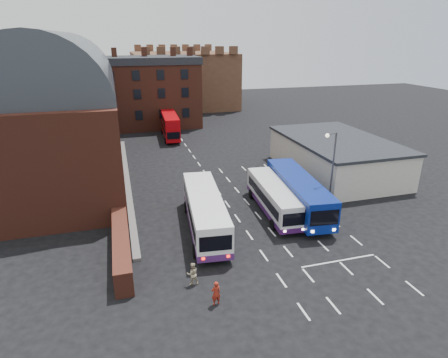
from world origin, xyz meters
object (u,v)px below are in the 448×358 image
object	(u,v)px
bus_white_inbound	(274,196)
pedestrian_beige	(193,274)
street_lamp	(331,165)
bus_red_double	(170,126)
bus_white_outbound	(205,210)
bus_blue	(298,191)
pedestrian_red	(216,293)

from	to	relation	value
bus_white_inbound	pedestrian_beige	xyz separation A→B (m)	(-9.42, -8.62, -0.81)
street_lamp	pedestrian_beige	size ratio (longest dim) A/B	4.80
bus_white_inbound	street_lamp	world-z (taller)	street_lamp
bus_red_double	street_lamp	world-z (taller)	street_lamp
bus_white_outbound	street_lamp	distance (m)	11.97
bus_red_double	street_lamp	size ratio (longest dim) A/B	1.26
bus_blue	bus_red_double	bearing A→B (deg)	-69.75
bus_white_inbound	pedestrian_beige	bearing A→B (deg)	46.54
bus_blue	street_lamp	xyz separation A→B (m)	(2.35, -1.37, 2.77)
bus_white_inbound	pedestrian_red	world-z (taller)	bus_white_inbound
pedestrian_red	bus_blue	bearing A→B (deg)	-143.25
bus_blue	street_lamp	bearing A→B (deg)	156.01
bus_red_double	pedestrian_red	xyz separation A→B (m)	(-3.35, -41.05, -1.23)
street_lamp	pedestrian_red	xyz separation A→B (m)	(-13.21, -9.54, -3.84)
pedestrian_red	bus_red_double	bearing A→B (deg)	-103.06
bus_white_inbound	pedestrian_red	xyz separation A→B (m)	(-8.46, -11.00, -0.80)
bus_white_outbound	bus_red_double	world-z (taller)	bus_red_double
bus_red_double	bus_white_outbound	bearing A→B (deg)	89.85
bus_white_outbound	bus_blue	bearing A→B (deg)	14.80
bus_white_inbound	bus_red_double	distance (m)	30.48
bus_white_inbound	street_lamp	bearing A→B (deg)	167.04
bus_blue	street_lamp	size ratio (longest dim) A/B	1.55
bus_white_outbound	bus_blue	xyz separation A→B (m)	(9.29, 1.45, 0.04)
bus_white_outbound	pedestrian_beige	size ratio (longest dim) A/B	7.31
bus_white_inbound	bus_blue	bearing A→B (deg)	-177.96
bus_white_inbound	pedestrian_beige	world-z (taller)	bus_white_inbound
bus_white_inbound	pedestrian_red	size ratio (longest dim) A/B	6.20
bus_white_outbound	street_lamp	xyz separation A→B (m)	(11.64, 0.08, 2.80)
bus_white_outbound	pedestrian_beige	xyz separation A→B (m)	(-2.53, -7.08, -1.05)
pedestrian_beige	bus_white_outbound	bearing A→B (deg)	-108.34
bus_white_inbound	bus_red_double	bearing A→B (deg)	-76.26
street_lamp	pedestrian_red	bearing A→B (deg)	-144.17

